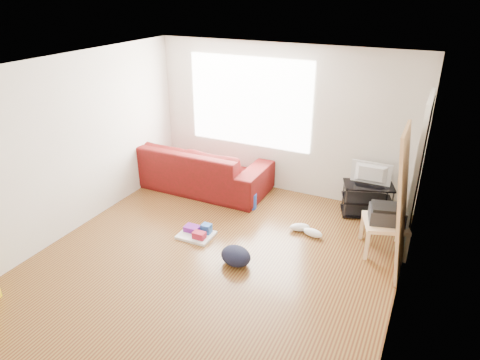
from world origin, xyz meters
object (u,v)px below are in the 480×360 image
at_px(side_table, 385,226).
at_px(backpack, 236,263).
at_px(tv_stand, 367,199).
at_px(sofa, 195,185).
at_px(bucket, 249,207).
at_px(cleaning_tray, 197,233).

distance_m(side_table, backpack, 2.06).
bearing_deg(tv_stand, sofa, 166.69).
xyz_separation_m(tv_stand, backpack, (-1.27, -2.08, -0.27)).
bearing_deg(bucket, tv_stand, 19.16).
distance_m(sofa, backpack, 2.49).
height_order(sofa, backpack, sofa).
bearing_deg(bucket, side_table, -8.37).
relative_size(bucket, backpack, 0.61).
xyz_separation_m(bucket, cleaning_tray, (-0.31, -1.11, 0.05)).
height_order(cleaning_tray, backpack, cleaning_tray).
bearing_deg(cleaning_tray, sofa, 122.29).
relative_size(side_table, bucket, 2.67).
xyz_separation_m(sofa, cleaning_tray, (0.92, -1.45, 0.05)).
bearing_deg(bucket, cleaning_tray, -105.41).
relative_size(sofa, tv_stand, 3.18).
distance_m(tv_stand, side_table, 1.01).
relative_size(sofa, bucket, 10.30).
xyz_separation_m(tv_stand, cleaning_tray, (-2.06, -1.72, -0.21)).
bearing_deg(tv_stand, bucket, -179.34).
xyz_separation_m(side_table, cleaning_tray, (-2.46, -0.79, -0.32)).
distance_m(sofa, side_table, 3.46).
distance_m(side_table, cleaning_tray, 2.60).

